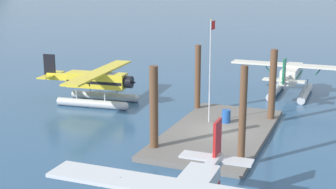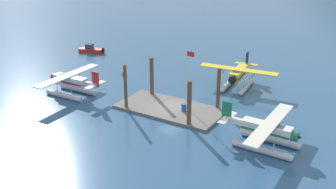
{
  "view_description": "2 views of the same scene",
  "coord_description": "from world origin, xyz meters",
  "px_view_note": "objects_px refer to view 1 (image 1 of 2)",
  "views": [
    {
      "loc": [
        -27.44,
        -7.72,
        9.67
      ],
      "look_at": [
        1.06,
        3.92,
        2.07
      ],
      "focal_mm": 49.59,
      "sensor_mm": 36.0,
      "label": 1
    },
    {
      "loc": [
        22.17,
        -36.43,
        18.94
      ],
      "look_at": [
        -0.73,
        0.7,
        1.55
      ],
      "focal_mm": 42.46,
      "sensor_mm": 36.0,
      "label": 2
    }
  ],
  "objects_px": {
    "flagpole": "(211,60)",
    "fuel_drum": "(226,116)",
    "seaplane_cream_stbd_aft": "(291,78)",
    "seaplane_yellow_bow_right": "(97,84)"
  },
  "relations": [
    {
      "from": "flagpole",
      "to": "fuel_drum",
      "type": "relative_size",
      "value": 7.9
    },
    {
      "from": "flagpole",
      "to": "seaplane_cream_stbd_aft",
      "type": "bearing_deg",
      "value": -19.91
    },
    {
      "from": "fuel_drum",
      "to": "seaplane_cream_stbd_aft",
      "type": "bearing_deg",
      "value": -14.8
    },
    {
      "from": "flagpole",
      "to": "fuel_drum",
      "type": "height_order",
      "value": "flagpole"
    },
    {
      "from": "seaplane_yellow_bow_right",
      "to": "seaplane_cream_stbd_aft",
      "type": "height_order",
      "value": "same"
    },
    {
      "from": "flagpole",
      "to": "seaplane_yellow_bow_right",
      "type": "bearing_deg",
      "value": 77.54
    },
    {
      "from": "seaplane_yellow_bow_right",
      "to": "seaplane_cream_stbd_aft",
      "type": "relative_size",
      "value": 1.01
    },
    {
      "from": "flagpole",
      "to": "fuel_drum",
      "type": "xyz_separation_m",
      "value": [
        0.21,
        -1.12,
        -3.82
      ]
    },
    {
      "from": "fuel_drum",
      "to": "seaplane_yellow_bow_right",
      "type": "xyz_separation_m",
      "value": [
        2.01,
        11.17,
        0.84
      ]
    },
    {
      "from": "seaplane_yellow_bow_right",
      "to": "fuel_drum",
      "type": "bearing_deg",
      "value": -100.19
    }
  ]
}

